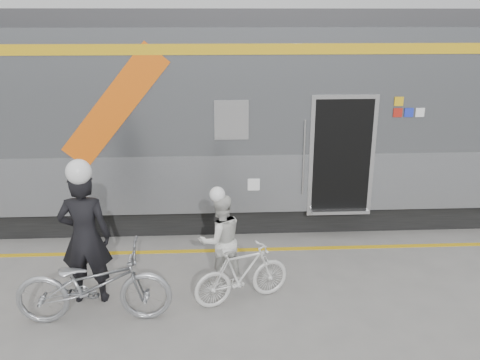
{
  "coord_description": "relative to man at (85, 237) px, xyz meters",
  "views": [
    {
      "loc": [
        0.02,
        -6.05,
        4.01
      ],
      "look_at": [
        0.43,
        1.6,
        1.5
      ],
      "focal_mm": 38.0,
      "sensor_mm": 36.0,
      "label": 1
    }
  ],
  "objects": [
    {
      "name": "ground",
      "position": [
        1.83,
        -0.64,
        -0.99
      ],
      "size": [
        90.0,
        90.0,
        0.0
      ],
      "primitive_type": "plane",
      "color": "slate",
      "rests_on": "ground"
    },
    {
      "name": "bicycle_left",
      "position": [
        0.2,
        -0.55,
        -0.45
      ],
      "size": [
        2.1,
        0.77,
        1.1
      ],
      "primitive_type": "imported",
      "rotation": [
        0.0,
        0.0,
        1.59
      ],
      "color": "#9D9FA4",
      "rests_on": "ground"
    },
    {
      "name": "helmet_woman",
      "position": [
        1.92,
        0.38,
        0.58
      ],
      "size": [
        0.23,
        0.23,
        0.23
      ],
      "primitive_type": "sphere",
      "color": "white",
      "rests_on": "woman"
    },
    {
      "name": "bicycle_right",
      "position": [
        2.22,
        -0.17,
        -0.55
      ],
      "size": [
        1.52,
        0.9,
        0.88
      ],
      "primitive_type": "imported",
      "rotation": [
        0.0,
        0.0,
        1.93
      ],
      "color": "silver",
      "rests_on": "ground"
    },
    {
      "name": "helmet_man",
      "position": [
        0.0,
        0.0,
        1.17
      ],
      "size": [
        0.34,
        0.34,
        0.34
      ],
      "primitive_type": "sphere",
      "color": "white",
      "rests_on": "man"
    },
    {
      "name": "man",
      "position": [
        0.0,
        0.0,
        0.0
      ],
      "size": [
        0.73,
        0.49,
        1.99
      ],
      "primitive_type": "imported",
      "rotation": [
        0.0,
        0.0,
        3.16
      ],
      "color": "black",
      "rests_on": "ground"
    },
    {
      "name": "woman",
      "position": [
        1.92,
        0.38,
        -0.27
      ],
      "size": [
        0.86,
        0.76,
        1.46
      ],
      "primitive_type": "imported",
      "rotation": [
        0.0,
        0.0,
        3.5
      ],
      "color": "silver",
      "rests_on": "ground"
    },
    {
      "name": "safety_strip",
      "position": [
        1.83,
        1.51,
        -0.99
      ],
      "size": [
        24.0,
        0.12,
        0.01
      ],
      "primitive_type": "cube",
      "color": "gold",
      "rests_on": "ground"
    },
    {
      "name": "train",
      "position": [
        1.97,
        3.55,
        1.06
      ],
      "size": [
        24.0,
        3.17,
        4.1
      ],
      "color": "black",
      "rests_on": "ground"
    }
  ]
}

